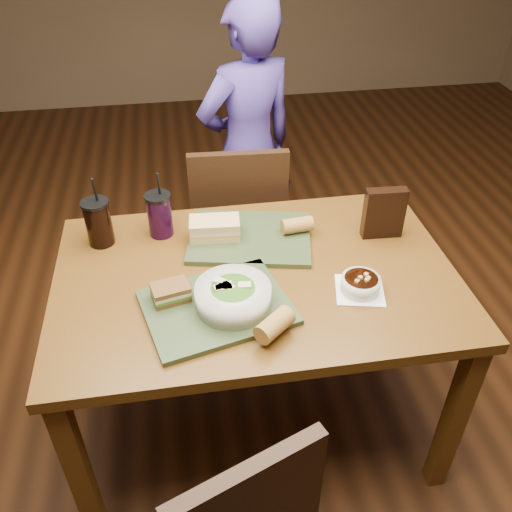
# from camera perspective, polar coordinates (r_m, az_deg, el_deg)

# --- Properties ---
(ground) EXTENTS (6.00, 6.00, 0.00)m
(ground) POSITION_cam_1_polar(r_m,az_deg,el_deg) (2.31, -0.00, -16.45)
(ground) COLOR #381C0B
(ground) RESTS_ON ground
(dining_table) EXTENTS (1.30, 0.85, 0.75)m
(dining_table) POSITION_cam_1_polar(r_m,az_deg,el_deg) (1.82, -0.00, -4.03)
(dining_table) COLOR #5A3712
(dining_table) RESTS_ON ground
(chair_far) EXTENTS (0.42, 0.42, 0.92)m
(chair_far) POSITION_cam_1_polar(r_m,az_deg,el_deg) (2.41, -2.01, 3.07)
(chair_far) COLOR black
(chair_far) RESTS_ON ground
(diner) EXTENTS (0.60, 0.51, 1.40)m
(diner) POSITION_cam_1_polar(r_m,az_deg,el_deg) (2.63, -0.85, 11.11)
(diner) COLOR #44328A
(diner) RESTS_ON ground
(tray_near) EXTENTS (0.48, 0.41, 0.02)m
(tray_near) POSITION_cam_1_polar(r_m,az_deg,el_deg) (1.63, -4.13, -5.41)
(tray_near) COLOR #2F3D20
(tray_near) RESTS_ON dining_table
(tray_far) EXTENTS (0.48, 0.40, 0.02)m
(tray_far) POSITION_cam_1_polar(r_m,az_deg,el_deg) (1.91, -0.63, 1.97)
(tray_far) COLOR #2F3D20
(tray_far) RESTS_ON dining_table
(salad_bowl) EXTENTS (0.23, 0.23, 0.08)m
(salad_bowl) POSITION_cam_1_polar(r_m,az_deg,el_deg) (1.60, -2.44, -4.10)
(salad_bowl) COLOR silver
(salad_bowl) RESTS_ON tray_near
(soup_bowl) EXTENTS (0.18, 0.18, 0.06)m
(soup_bowl) POSITION_cam_1_polar(r_m,az_deg,el_deg) (1.71, 10.95, -2.92)
(soup_bowl) COLOR white
(soup_bowl) RESTS_ON dining_table
(sandwich_near) EXTENTS (0.12, 0.10, 0.05)m
(sandwich_near) POSITION_cam_1_polar(r_m,az_deg,el_deg) (1.64, -8.96, -3.81)
(sandwich_near) COLOR #593819
(sandwich_near) RESTS_ON tray_near
(sandwich_far) EXTENTS (0.18, 0.11, 0.07)m
(sandwich_far) POSITION_cam_1_polar(r_m,az_deg,el_deg) (1.88, -4.37, 2.93)
(sandwich_far) COLOR tan
(sandwich_far) RESTS_ON tray_far
(baguette_near) EXTENTS (0.13, 0.12, 0.06)m
(baguette_near) POSITION_cam_1_polar(r_m,az_deg,el_deg) (1.52, 1.97, -7.26)
(baguette_near) COLOR #AD7533
(baguette_near) RESTS_ON tray_near
(baguette_far) EXTENTS (0.11, 0.06, 0.05)m
(baguette_far) POSITION_cam_1_polar(r_m,az_deg,el_deg) (1.91, 4.34, 3.26)
(baguette_far) COLOR #AD7533
(baguette_far) RESTS_ON tray_far
(cup_cola) EXTENTS (0.09, 0.09, 0.26)m
(cup_cola) POSITION_cam_1_polar(r_m,az_deg,el_deg) (1.93, -16.25, 3.43)
(cup_cola) COLOR black
(cup_cola) RESTS_ON dining_table
(cup_berry) EXTENTS (0.09, 0.09, 0.25)m
(cup_berry) POSITION_cam_1_polar(r_m,az_deg,el_deg) (1.93, -10.11, 4.33)
(cup_berry) COLOR black
(cup_berry) RESTS_ON dining_table
(chip_bag) EXTENTS (0.14, 0.05, 0.19)m
(chip_bag) POSITION_cam_1_polar(r_m,az_deg,el_deg) (1.94, 13.31, 4.41)
(chip_bag) COLOR black
(chip_bag) RESTS_ON dining_table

